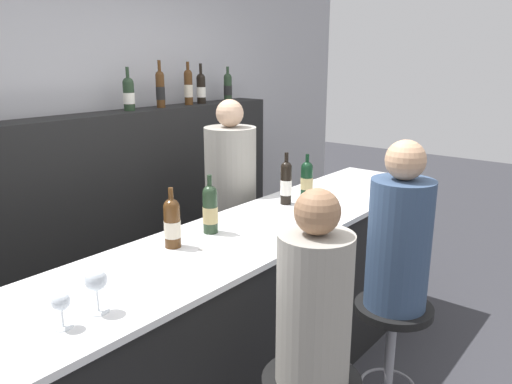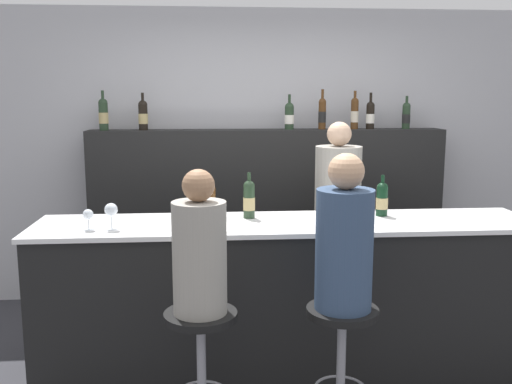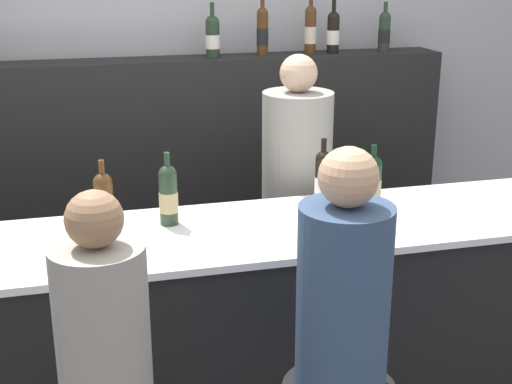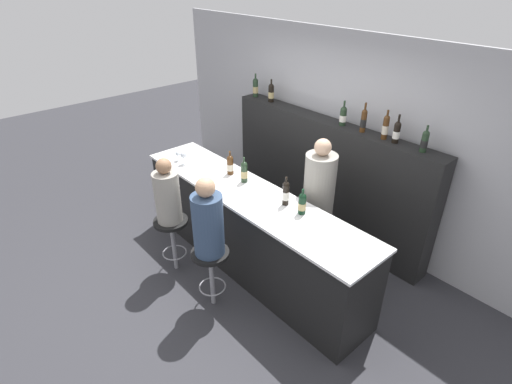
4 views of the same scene
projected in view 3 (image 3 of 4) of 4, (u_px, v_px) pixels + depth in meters
The scene contains 16 objects.
wall_back at pixel (176, 96), 4.25m from camera, with size 6.40×0.05×2.60m.
bar_counter at pixel (234, 340), 3.08m from camera, with size 3.28×0.68×1.03m.
back_bar_cabinet at pixel (184, 190), 4.21m from camera, with size 3.07×0.28×1.55m.
wine_bottle_counter_0 at pixel (104, 201), 2.88m from camera, with size 0.08×0.08×0.30m.
wine_bottle_counter_1 at pixel (168, 194), 2.94m from camera, with size 0.08×0.08×0.31m.
wine_bottle_counter_2 at pixel (323, 180), 3.10m from camera, with size 0.07×0.07×0.33m.
wine_bottle_counter_3 at pixel (372, 181), 3.16m from camera, with size 0.08×0.08×0.28m.
wine_bottle_backbar_2 at pixel (213, 36), 3.97m from camera, with size 0.08×0.08×0.30m.
wine_bottle_backbar_3 at pixel (262, 31), 4.03m from camera, with size 0.07×0.07×0.34m.
wine_bottle_backbar_4 at pixel (310, 29), 4.10m from camera, with size 0.07×0.07×0.33m.
wine_bottle_backbar_5 at pixel (333, 32), 4.14m from camera, with size 0.07×0.07×0.32m.
wine_bottle_backbar_6 at pixel (384, 31), 4.22m from camera, with size 0.07×0.07×0.29m.
tasting_menu at pixel (151, 250), 2.71m from camera, with size 0.21×0.30×0.00m.
guest_seated_left at pixel (103, 328), 2.14m from camera, with size 0.29×0.29×0.77m.
guest_seated_right at pixel (344, 289), 2.31m from camera, with size 0.31×0.31×0.85m.
bartender at pixel (296, 227), 3.70m from camera, with size 0.35×0.35×1.65m.
Camera 3 is at (-0.59, -2.33, 2.10)m, focal length 50.00 mm.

